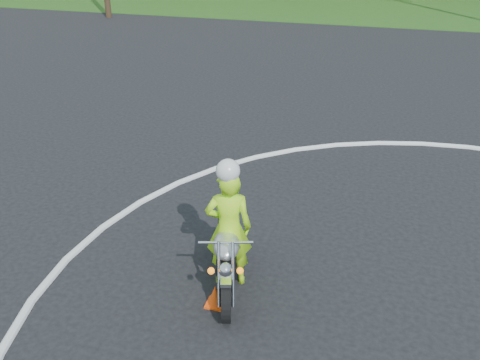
# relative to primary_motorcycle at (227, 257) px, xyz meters

# --- Properties ---
(grass_strip) EXTENTS (120.00, 10.00, 0.02)m
(grass_strip) POSITION_rel_primary_motorcycle_xyz_m (3.57, 23.92, -0.47)
(grass_strip) COLOR #1E4714
(grass_strip) RESTS_ON ground
(primary_motorcycle) EXTENTS (0.77, 1.85, 1.00)m
(primary_motorcycle) POSITION_rel_primary_motorcycle_xyz_m (0.00, 0.00, 0.00)
(primary_motorcycle) COLOR black
(primary_motorcycle) RESTS_ON ground
(rider_primary_grp) EXTENTS (0.70, 0.56, 1.85)m
(rider_primary_grp) POSITION_rel_primary_motorcycle_xyz_m (-0.01, 0.13, 0.41)
(rider_primary_grp) COLOR #ABF71A
(rider_primary_grp) RESTS_ON ground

